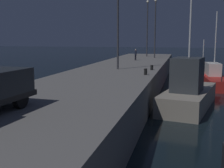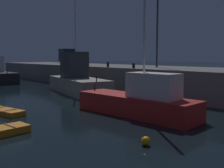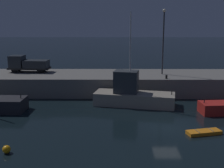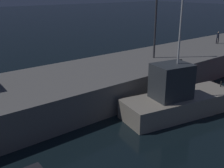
% 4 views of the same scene
% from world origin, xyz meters
% --- Properties ---
extents(ground_plane, '(320.00, 320.00, 0.00)m').
position_xyz_m(ground_plane, '(0.00, 0.00, 0.00)').
color(ground_plane, black).
extents(pier_quay, '(64.12, 8.60, 2.57)m').
position_xyz_m(pier_quay, '(0.00, 15.12, 1.29)').
color(pier_quay, slate).
rests_on(pier_quay, ground).
extents(fishing_boat_white, '(10.01, 5.03, 11.06)m').
position_xyz_m(fishing_boat_white, '(-2.86, 8.00, 1.32)').
color(fishing_boat_white, gray).
rests_on(fishing_boat_white, ground).
extents(fishing_boat_orange, '(8.60, 2.96, 8.76)m').
position_xyz_m(fishing_boat_orange, '(9.00, 4.90, 0.94)').
color(fishing_boat_orange, red).
rests_on(fishing_boat_orange, ground).
extents(dinghy_orange_near, '(3.28, 1.77, 0.36)m').
position_xyz_m(dinghy_orange_near, '(3.06, -1.40, 0.16)').
color(dinghy_orange_near, orange).
rests_on(dinghy_orange_near, ground).
extents(mooring_buoy_mid, '(0.39, 0.39, 0.39)m').
position_xyz_m(mooring_buoy_mid, '(13.25, 0.92, 0.19)').
color(mooring_buoy_mid, orange).
rests_on(mooring_buoy_mid, ground).
extents(lamp_post_west, '(0.44, 0.44, 9.05)m').
position_xyz_m(lamp_post_west, '(1.81, 14.98, 7.79)').
color(lamp_post_west, '#38383D').
rests_on(lamp_post_west, pier_quay).
extents(utility_truck, '(6.19, 2.64, 2.44)m').
position_xyz_m(utility_truck, '(-17.86, 16.62, 3.78)').
color(utility_truck, black).
rests_on(utility_truck, pier_quay).
extents(bollard_west, '(0.28, 0.28, 0.54)m').
position_xyz_m(bollard_west, '(-2.26, 11.63, 2.84)').
color(bollard_west, black).
rests_on(bollard_west, pier_quay).
extents(bollard_central, '(0.28, 0.28, 0.49)m').
position_xyz_m(bollard_central, '(1.83, 11.52, 2.81)').
color(bollard_central, black).
rests_on(bollard_central, pier_quay).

